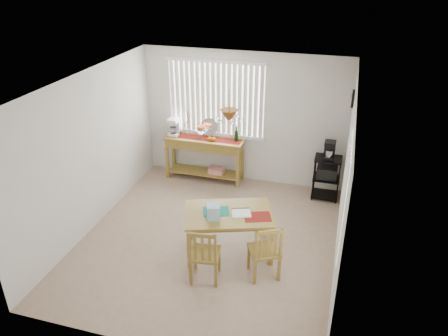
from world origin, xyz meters
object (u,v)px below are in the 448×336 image
(dining_table, at_px, (229,217))
(cart_items, at_px, (330,150))
(chair_left, at_px, (204,255))
(wire_cart, at_px, (327,174))
(chair_right, at_px, (265,251))
(sideboard, at_px, (205,149))

(dining_table, bearing_deg, cart_items, 58.13)
(dining_table, relative_size, chair_left, 1.70)
(wire_cart, bearing_deg, chair_right, -104.60)
(sideboard, xyz_separation_m, chair_right, (1.76, -2.64, -0.23))
(wire_cart, bearing_deg, chair_left, -117.10)
(cart_items, bearing_deg, sideboard, 177.76)
(dining_table, height_order, chair_left, chair_left)
(chair_left, bearing_deg, chair_right, 21.20)
(sideboard, xyz_separation_m, cart_items, (2.42, -0.09, 0.32))
(sideboard, xyz_separation_m, dining_table, (1.11, -2.21, -0.05))
(dining_table, xyz_separation_m, chair_left, (-0.14, -0.74, -0.18))
(sideboard, relative_size, cart_items, 4.65)
(sideboard, relative_size, chair_left, 1.78)
(wire_cart, distance_m, chair_right, 2.62)
(cart_items, bearing_deg, chair_right, -104.55)
(sideboard, height_order, dining_table, sideboard)
(wire_cart, xyz_separation_m, chair_right, (-0.66, -2.53, -0.06))
(wire_cart, xyz_separation_m, chair_left, (-1.45, -2.84, -0.06))
(cart_items, relative_size, chair_left, 0.38)
(cart_items, xyz_separation_m, chair_right, (-0.66, -2.54, -0.55))
(chair_left, bearing_deg, cart_items, 62.97)
(wire_cart, height_order, chair_left, chair_left)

